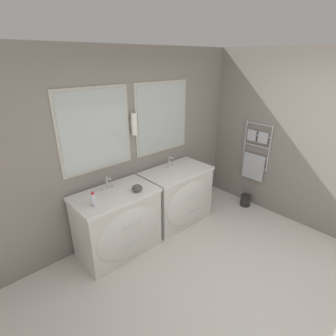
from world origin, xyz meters
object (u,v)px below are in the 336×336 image
Objects in this scene: amenity_bowl at (137,188)px; waste_bin at (245,200)px; toiletry_bottle at (93,199)px; vanity_left at (119,223)px; vanity_right at (178,196)px.

amenity_bowl reaches higher than waste_bin.
toiletry_bottle reaches higher than amenity_bowl.
vanity_left and vanity_right have the same top height.
vanity_right is 7.59× the size of amenity_bowl.
toiletry_bottle is at bearing -169.29° from vanity_left.
toiletry_bottle is at bearing 175.65° from amenity_bowl.
toiletry_bottle is 1.25× the size of amenity_bowl.
amenity_bowl is at bearing -4.35° from toiletry_bottle.
vanity_left is 1.08m from vanity_right.
waste_bin is at bearing -8.99° from toiletry_bottle.
vanity_left is 1.00× the size of vanity_right.
vanity_left is at bearing 168.23° from waste_bin.
toiletry_bottle reaches higher than vanity_left.
vanity_left is 0.62m from toiletry_bottle.
waste_bin is at bearing -10.27° from amenity_bowl.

